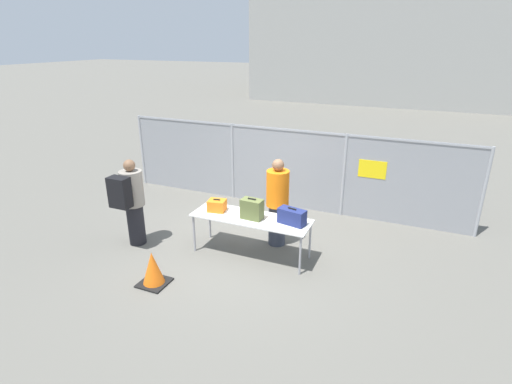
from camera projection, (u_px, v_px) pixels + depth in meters
The scene contains 11 objects.
ground_plane at pixel (244, 249), 7.89m from camera, with size 120.00×120.00×0.00m, color #605E56.
fence_section at pixel (286, 166), 9.58m from camera, with size 8.54×0.07×1.94m.
inspection_table at pixel (251, 220), 7.43m from camera, with size 2.25×0.73×0.78m.
suitcase_orange at pixel (217, 205), 7.65m from camera, with size 0.37×0.32×0.24m.
suitcase_olive at pixel (252, 209), 7.30m from camera, with size 0.41×0.25×0.40m.
suitcase_navy at pixel (292, 217), 7.10m from camera, with size 0.53×0.32×0.30m.
traveler_hooded at pixel (131, 200), 7.72m from camera, with size 0.44×0.67×1.76m.
security_worker_near at pixel (277, 202), 7.77m from camera, with size 0.44×0.44×1.78m.
utility_trailer at pixel (331, 171), 11.19m from camera, with size 3.49×2.04×0.73m.
distant_hangar at pixel (397, 40), 28.61m from camera, with size 17.21×13.66×7.66m.
traffic_cone at pixel (153, 269), 6.67m from camera, with size 0.48×0.48×0.60m.
Camera 1 is at (2.97, -6.29, 3.88)m, focal length 28.00 mm.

